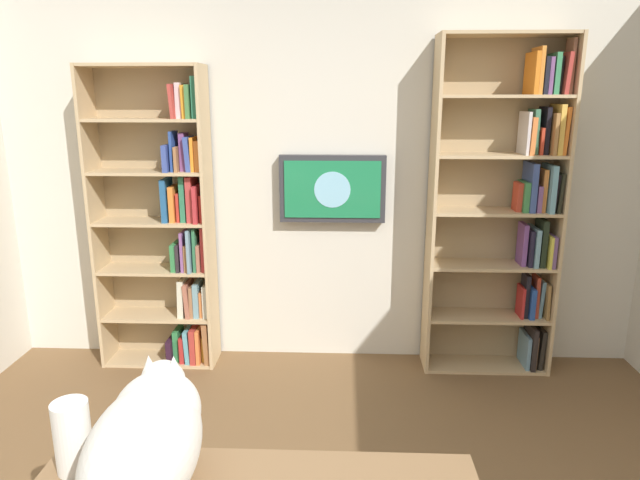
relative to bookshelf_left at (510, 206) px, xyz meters
name	(u,v)px	position (x,y,z in m)	size (l,w,h in m)	color
wall_back	(322,171)	(1.25, -0.17, 0.20)	(4.52, 0.06, 2.70)	silver
bookshelf_left	(510,206)	(0.00, 0.00, 0.00)	(0.85, 0.28, 2.23)	tan
bookshelf_right	(169,230)	(2.29, 0.00, -0.18)	(0.79, 0.28, 2.05)	tan
wall_mounted_tv	(332,189)	(1.18, -0.09, 0.09)	(0.72, 0.07, 0.46)	#333338
cat	(148,438)	(1.66, 2.30, -0.25)	(0.30, 0.70, 0.35)	white
paper_towel_roll	(73,437)	(1.92, 2.22, -0.31)	(0.11, 0.11, 0.23)	white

